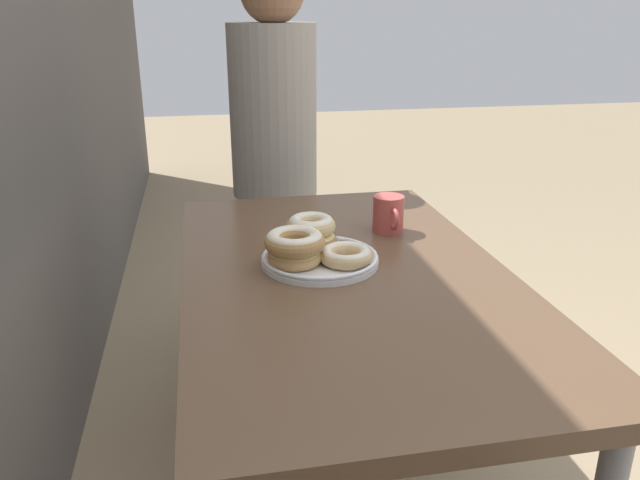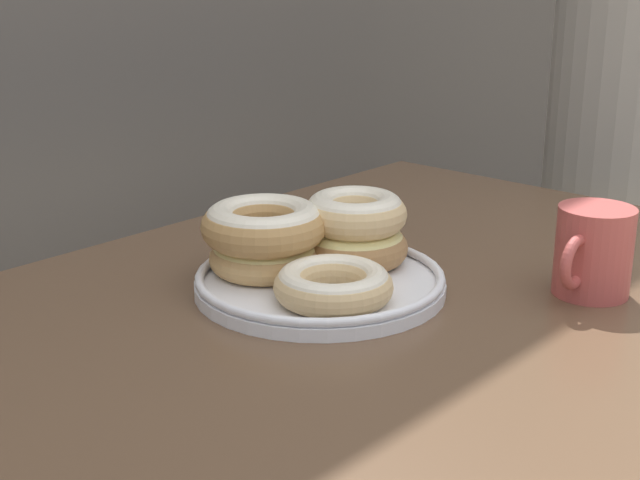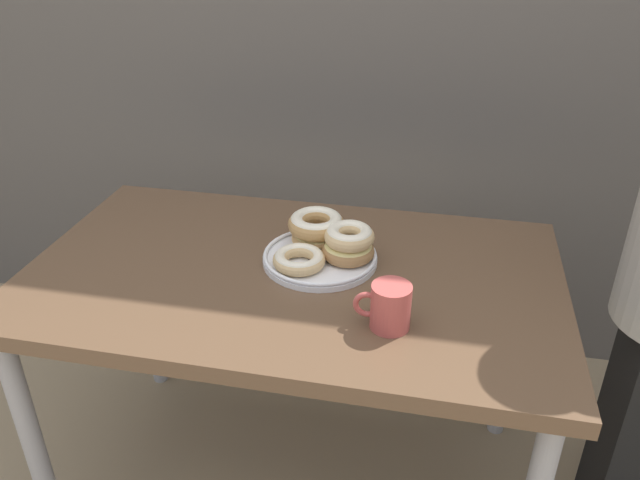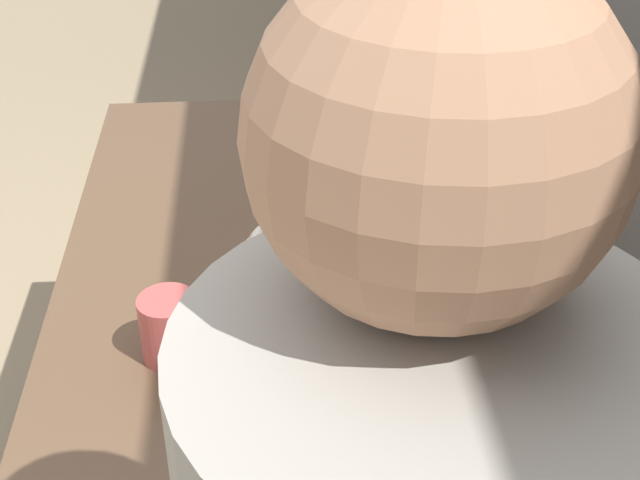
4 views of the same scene
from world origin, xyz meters
name	(u,v)px [view 4 (image 4 of 4)]	position (x,y,z in m)	size (l,w,h in m)	color
dining_table	(288,288)	(0.00, 0.35, 0.64)	(1.27, 0.75, 0.71)	brown
donut_plate	(331,252)	(0.06, 0.42, 0.76)	(0.29, 0.30, 0.10)	white
coffee_mug	(169,326)	(0.25, 0.18, 0.77)	(0.12, 0.08, 0.10)	#B74C47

